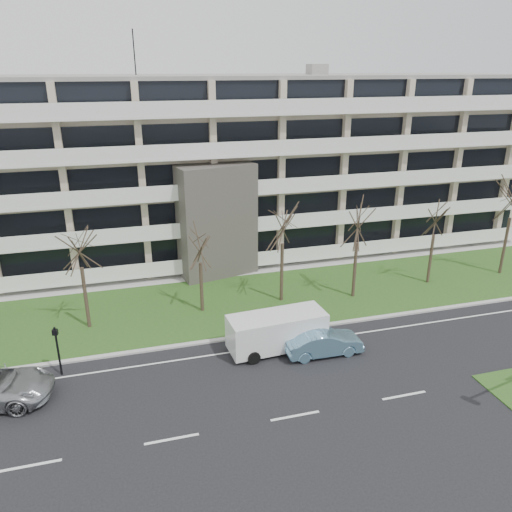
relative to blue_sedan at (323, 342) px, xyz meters
name	(u,v)px	position (x,y,z in m)	size (l,w,h in m)	color
ground	(295,416)	(-3.50, -4.90, -0.76)	(160.00, 160.00, 0.00)	black
grass_verge	(234,302)	(-3.50, 8.10, -0.73)	(90.00, 10.00, 0.06)	#234717
curb	(252,335)	(-3.50, 3.10, -0.70)	(90.00, 0.35, 0.12)	#B2B2AD
sidewalk	(219,273)	(-3.50, 13.60, -0.72)	(90.00, 2.00, 0.08)	#B2B2AD
lane_edge_line	(259,348)	(-3.50, 1.60, -0.76)	(90.00, 0.12, 0.01)	white
apartment_building	(201,166)	(-3.51, 20.42, 6.85)	(60.50, 15.10, 18.75)	#C6B29A
blue_sedan	(323,342)	(0.00, 0.00, 0.00)	(1.62, 4.64, 1.53)	#72A6C6
white_van	(278,328)	(-2.38, 1.29, 0.59)	(5.98, 2.72, 2.27)	white
pedestrian_signal	(57,345)	(-14.77, 1.92, 1.12)	(0.32, 0.27, 2.95)	black
tree_2	(78,243)	(-13.45, 7.09, 5.08)	(3.76, 3.76, 7.51)	#382B21
tree_3	(200,244)	(-5.94, 7.38, 4.21)	(3.20, 3.20, 6.40)	#382B21
tree_4	(283,220)	(-0.11, 7.48, 5.35)	(3.93, 3.93, 7.86)	#382B21
tree_5	(358,220)	(5.21, 6.69, 5.12)	(3.78, 3.78, 7.56)	#382B21
tree_6	(436,215)	(12.00, 7.40, 4.77)	(3.56, 3.56, 7.12)	#382B21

